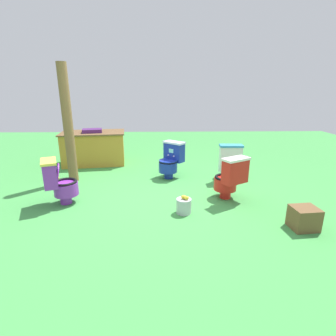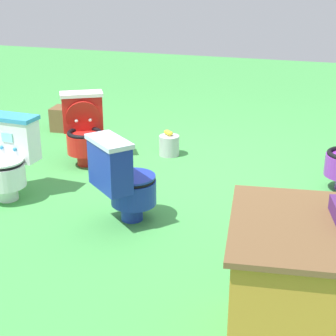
{
  "view_description": "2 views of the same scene",
  "coord_description": "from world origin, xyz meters",
  "px_view_note": "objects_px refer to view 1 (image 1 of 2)",
  "views": [
    {
      "loc": [
        0.06,
        -4.03,
        1.74
      ],
      "look_at": [
        0.18,
        0.43,
        0.38
      ],
      "focal_mm": 27.81,
      "sensor_mm": 36.0,
      "label": 1
    },
    {
      "loc": [
        -1.26,
        4.59,
        1.98
      ],
      "look_at": [
        0.01,
        0.62,
        0.34
      ],
      "focal_mm": 56.22,
      "sensor_mm": 36.0,
      "label": 2
    }
  ],
  "objects_px": {
    "lemon_bucket": "(184,205)",
    "toilet_red": "(230,178)",
    "toilet_purple": "(59,182)",
    "toilet_blue": "(171,160)",
    "toilet_white": "(229,161)",
    "vendor_table": "(94,148)",
    "wooden_post": "(68,125)",
    "small_crate": "(304,218)"
  },
  "relations": [
    {
      "from": "wooden_post",
      "to": "lemon_bucket",
      "type": "bearing_deg",
      "value": -35.48
    },
    {
      "from": "toilet_blue",
      "to": "small_crate",
      "type": "relative_size",
      "value": 2.24
    },
    {
      "from": "vendor_table",
      "to": "wooden_post",
      "type": "xyz_separation_m",
      "value": [
        -0.12,
        -1.24,
        0.71
      ]
    },
    {
      "from": "toilet_white",
      "to": "lemon_bucket",
      "type": "relative_size",
      "value": 2.63
    },
    {
      "from": "toilet_white",
      "to": "toilet_purple",
      "type": "distance_m",
      "value": 3.12
    },
    {
      "from": "toilet_red",
      "to": "small_crate",
      "type": "xyz_separation_m",
      "value": [
        0.74,
        -0.96,
        -0.23
      ]
    },
    {
      "from": "toilet_red",
      "to": "toilet_purple",
      "type": "relative_size",
      "value": 1.0
    },
    {
      "from": "vendor_table",
      "to": "toilet_blue",
      "type": "bearing_deg",
      "value": -31.09
    },
    {
      "from": "lemon_bucket",
      "to": "toilet_red",
      "type": "bearing_deg",
      "value": 31.62
    },
    {
      "from": "wooden_post",
      "to": "toilet_blue",
      "type": "bearing_deg",
      "value": 4.42
    },
    {
      "from": "toilet_blue",
      "to": "small_crate",
      "type": "xyz_separation_m",
      "value": [
        1.64,
        -2.1,
        -0.22
      ]
    },
    {
      "from": "toilet_purple",
      "to": "wooden_post",
      "type": "height_order",
      "value": "wooden_post"
    },
    {
      "from": "toilet_purple",
      "to": "vendor_table",
      "type": "distance_m",
      "value": 2.34
    },
    {
      "from": "toilet_white",
      "to": "wooden_post",
      "type": "height_order",
      "value": "wooden_post"
    },
    {
      "from": "toilet_white",
      "to": "small_crate",
      "type": "distance_m",
      "value": 2.02
    },
    {
      "from": "toilet_purple",
      "to": "wooden_post",
      "type": "distance_m",
      "value": 1.33
    },
    {
      "from": "toilet_white",
      "to": "lemon_bucket",
      "type": "bearing_deg",
      "value": -121.6
    },
    {
      "from": "toilet_blue",
      "to": "wooden_post",
      "type": "xyz_separation_m",
      "value": [
        -1.93,
        -0.15,
        0.73
      ]
    },
    {
      "from": "small_crate",
      "to": "toilet_purple",
      "type": "bearing_deg",
      "value": 166.11
    },
    {
      "from": "toilet_red",
      "to": "small_crate",
      "type": "bearing_deg",
      "value": -82.34
    },
    {
      "from": "toilet_white",
      "to": "vendor_table",
      "type": "distance_m",
      "value": 3.2
    },
    {
      "from": "toilet_blue",
      "to": "toilet_red",
      "type": "height_order",
      "value": "same"
    },
    {
      "from": "toilet_red",
      "to": "toilet_white",
      "type": "xyz_separation_m",
      "value": [
        0.24,
        0.99,
        -0.0
      ]
    },
    {
      "from": "toilet_white",
      "to": "toilet_red",
      "type": "bearing_deg",
      "value": -100.51
    },
    {
      "from": "toilet_blue",
      "to": "toilet_white",
      "type": "relative_size",
      "value": 1.0
    },
    {
      "from": "toilet_white",
      "to": "toilet_purple",
      "type": "bearing_deg",
      "value": -156.27
    },
    {
      "from": "toilet_blue",
      "to": "wooden_post",
      "type": "distance_m",
      "value": 2.07
    },
    {
      "from": "vendor_table",
      "to": "small_crate",
      "type": "distance_m",
      "value": 4.7
    },
    {
      "from": "wooden_post",
      "to": "lemon_bucket",
      "type": "xyz_separation_m",
      "value": [
        2.06,
        -1.47,
        -0.98
      ]
    },
    {
      "from": "small_crate",
      "to": "vendor_table",
      "type": "bearing_deg",
      "value": 137.25
    },
    {
      "from": "toilet_blue",
      "to": "vendor_table",
      "type": "height_order",
      "value": "vendor_table"
    },
    {
      "from": "toilet_white",
      "to": "lemon_bucket",
      "type": "xyz_separation_m",
      "value": [
        -1.01,
        -1.47,
        -0.25
      ]
    },
    {
      "from": "wooden_post",
      "to": "small_crate",
      "type": "relative_size",
      "value": 6.8
    },
    {
      "from": "toilet_white",
      "to": "wooden_post",
      "type": "bearing_deg",
      "value": -176.97
    },
    {
      "from": "small_crate",
      "to": "lemon_bucket",
      "type": "relative_size",
      "value": 1.17
    },
    {
      "from": "toilet_purple",
      "to": "toilet_blue",
      "type": "bearing_deg",
      "value": 102.57
    },
    {
      "from": "toilet_blue",
      "to": "wooden_post",
      "type": "bearing_deg",
      "value": 44.47
    },
    {
      "from": "toilet_purple",
      "to": "wooden_post",
      "type": "bearing_deg",
      "value": 165.23
    },
    {
      "from": "toilet_white",
      "to": "vendor_table",
      "type": "height_order",
      "value": "vendor_table"
    },
    {
      "from": "toilet_purple",
      "to": "toilet_white",
      "type": "bearing_deg",
      "value": 88.07
    },
    {
      "from": "vendor_table",
      "to": "lemon_bucket",
      "type": "height_order",
      "value": "vendor_table"
    },
    {
      "from": "small_crate",
      "to": "lemon_bucket",
      "type": "height_order",
      "value": "small_crate"
    }
  ]
}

